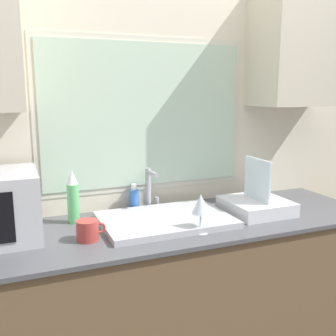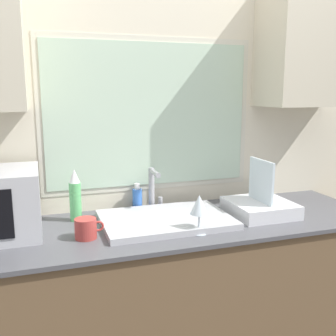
{
  "view_description": "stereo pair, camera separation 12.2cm",
  "coord_description": "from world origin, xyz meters",
  "px_view_note": "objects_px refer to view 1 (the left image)",
  "views": [
    {
      "loc": [
        -0.69,
        -1.39,
        1.53
      ],
      "look_at": [
        -0.01,
        0.28,
        1.17
      ],
      "focal_mm": 42.0,
      "sensor_mm": 36.0,
      "label": 1
    },
    {
      "loc": [
        -0.58,
        -1.43,
        1.53
      ],
      "look_at": [
        -0.01,
        0.28,
        1.17
      ],
      "focal_mm": 42.0,
      "sensor_mm": 36.0,
      "label": 2
    }
  ],
  "objects_px": {
    "faucet": "(150,186)",
    "wine_glass": "(201,205)",
    "soap_bottle": "(134,199)",
    "spray_bottle": "(73,198)",
    "mug_near_sink": "(88,230)",
    "dish_rack": "(256,204)"
  },
  "relations": [
    {
      "from": "spray_bottle",
      "to": "wine_glass",
      "type": "height_order",
      "value": "spray_bottle"
    },
    {
      "from": "wine_glass",
      "to": "soap_bottle",
      "type": "bearing_deg",
      "value": 111.57
    },
    {
      "from": "spray_bottle",
      "to": "wine_glass",
      "type": "xyz_separation_m",
      "value": [
        0.51,
        -0.36,
        0.01
      ]
    },
    {
      "from": "soap_bottle",
      "to": "wine_glass",
      "type": "bearing_deg",
      "value": -68.43
    },
    {
      "from": "faucet",
      "to": "mug_near_sink",
      "type": "distance_m",
      "value": 0.52
    },
    {
      "from": "soap_bottle",
      "to": "mug_near_sink",
      "type": "height_order",
      "value": "soap_bottle"
    },
    {
      "from": "wine_glass",
      "to": "spray_bottle",
      "type": "bearing_deg",
      "value": 144.67
    },
    {
      "from": "spray_bottle",
      "to": "faucet",
      "type": "bearing_deg",
      "value": 8.49
    },
    {
      "from": "faucet",
      "to": "dish_rack",
      "type": "height_order",
      "value": "dish_rack"
    },
    {
      "from": "faucet",
      "to": "wine_glass",
      "type": "distance_m",
      "value": 0.43
    },
    {
      "from": "faucet",
      "to": "wine_glass",
      "type": "relative_size",
      "value": 1.26
    },
    {
      "from": "faucet",
      "to": "soap_bottle",
      "type": "distance_m",
      "value": 0.11
    },
    {
      "from": "mug_near_sink",
      "to": "dish_rack",
      "type": "bearing_deg",
      "value": 3.73
    },
    {
      "from": "faucet",
      "to": "mug_near_sink",
      "type": "xyz_separation_m",
      "value": [
        -0.4,
        -0.32,
        -0.09
      ]
    },
    {
      "from": "dish_rack",
      "to": "soap_bottle",
      "type": "distance_m",
      "value": 0.65
    },
    {
      "from": "spray_bottle",
      "to": "soap_bottle",
      "type": "distance_m",
      "value": 0.35
    },
    {
      "from": "faucet",
      "to": "spray_bottle",
      "type": "relative_size",
      "value": 0.87
    },
    {
      "from": "spray_bottle",
      "to": "mug_near_sink",
      "type": "relative_size",
      "value": 2.03
    },
    {
      "from": "dish_rack",
      "to": "mug_near_sink",
      "type": "relative_size",
      "value": 2.48
    },
    {
      "from": "spray_bottle",
      "to": "soap_bottle",
      "type": "relative_size",
      "value": 1.79
    },
    {
      "from": "spray_bottle",
      "to": "dish_rack",
      "type": "bearing_deg",
      "value": -12.22
    },
    {
      "from": "dish_rack",
      "to": "mug_near_sink",
      "type": "height_order",
      "value": "dish_rack"
    }
  ]
}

